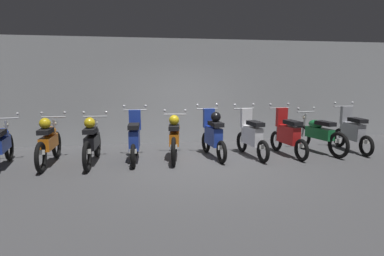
% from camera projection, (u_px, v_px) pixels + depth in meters
% --- Properties ---
extents(ground_plane, '(80.00, 80.00, 0.00)m').
position_uv_depth(ground_plane, '(199.00, 165.00, 7.23)').
color(ground_plane, '#4C4C4F').
extents(back_wall, '(16.52, 0.30, 3.07)m').
position_uv_depth(back_wall, '(181.00, 91.00, 9.72)').
color(back_wall, '#9EA0A3').
rests_on(back_wall, ground).
extents(motorbike_slot_0, '(0.59, 1.95, 1.15)m').
position_uv_depth(motorbike_slot_0, '(2.00, 145.00, 7.00)').
color(motorbike_slot_0, black).
rests_on(motorbike_slot_0, ground).
extents(motorbike_slot_1, '(0.59, 1.95, 1.15)m').
position_uv_depth(motorbike_slot_1, '(49.00, 141.00, 7.23)').
color(motorbike_slot_1, black).
rests_on(motorbike_slot_1, ground).
extents(motorbike_slot_2, '(0.59, 1.95, 1.15)m').
position_uv_depth(motorbike_slot_2, '(92.00, 141.00, 7.31)').
color(motorbike_slot_2, black).
rests_on(motorbike_slot_2, ground).
extents(motorbike_slot_3, '(0.59, 1.68, 1.29)m').
position_uv_depth(motorbike_slot_3, '(135.00, 139.00, 7.54)').
color(motorbike_slot_3, black).
rests_on(motorbike_slot_3, ground).
extents(motorbike_slot_4, '(0.58, 1.94, 1.15)m').
position_uv_depth(motorbike_slot_4, '(174.00, 137.00, 7.76)').
color(motorbike_slot_4, black).
rests_on(motorbike_slot_4, ground).
extents(motorbike_slot_5, '(0.59, 1.68, 1.29)m').
position_uv_depth(motorbike_slot_5, '(213.00, 134.00, 7.88)').
color(motorbike_slot_5, black).
rests_on(motorbike_slot_5, ground).
extents(motorbike_slot_6, '(0.59, 1.68, 1.29)m').
position_uv_depth(motorbike_slot_6, '(251.00, 136.00, 7.95)').
color(motorbike_slot_6, black).
rests_on(motorbike_slot_6, ground).
extents(motorbike_slot_7, '(0.59, 1.68, 1.29)m').
position_uv_depth(motorbike_slot_7, '(287.00, 135.00, 8.09)').
color(motorbike_slot_7, black).
rests_on(motorbike_slot_7, ground).
extents(motorbike_slot_8, '(0.63, 1.93, 1.15)m').
position_uv_depth(motorbike_slot_8, '(319.00, 134.00, 8.41)').
color(motorbike_slot_8, black).
rests_on(motorbike_slot_8, ground).
extents(motorbike_slot_9, '(0.59, 1.68, 1.29)m').
position_uv_depth(motorbike_slot_9, '(352.00, 131.00, 8.56)').
color(motorbike_slot_9, black).
rests_on(motorbike_slot_9, ground).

